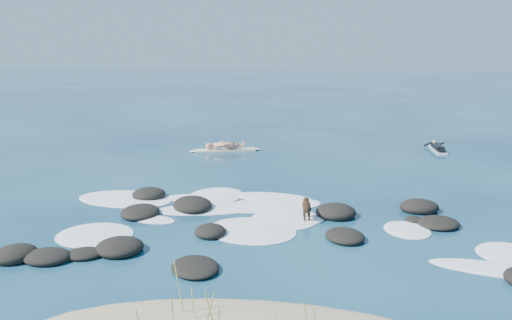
# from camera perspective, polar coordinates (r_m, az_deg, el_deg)

# --- Properties ---
(ground) EXTENTS (160.00, 160.00, 0.00)m
(ground) POSITION_cam_1_polar(r_m,az_deg,el_deg) (18.06, 3.25, -5.62)
(ground) COLOR #0A2642
(ground) RESTS_ON ground
(reef_rocks) EXTENTS (13.77, 7.62, 0.52)m
(reef_rocks) POSITION_cam_1_polar(r_m,az_deg,el_deg) (16.74, -1.94, -6.68)
(reef_rocks) COLOR black
(reef_rocks) RESTS_ON ground
(breaking_foam) EXTENTS (15.23, 7.67, 0.12)m
(breaking_foam) POSITION_cam_1_polar(r_m,az_deg,el_deg) (18.10, -1.07, -5.53)
(breaking_foam) COLOR white
(breaking_foam) RESTS_ON ground
(standing_surfer_rig) EXTENTS (3.46, 1.51, 2.02)m
(standing_surfer_rig) POSITION_cam_1_polar(r_m,az_deg,el_deg) (27.97, -3.12, 2.47)
(standing_surfer_rig) COLOR #FDECCA
(standing_surfer_rig) RESTS_ON ground
(paddling_surfer_rig) EXTENTS (1.04, 2.32, 0.40)m
(paddling_surfer_rig) POSITION_cam_1_polar(r_m,az_deg,el_deg) (29.61, 17.69, 1.16)
(paddling_surfer_rig) COLOR white
(paddling_surfer_rig) RESTS_ON ground
(dog) EXTENTS (0.33, 1.03, 0.65)m
(dog) POSITION_cam_1_polar(r_m,az_deg,el_deg) (17.61, 5.08, -4.65)
(dog) COLOR black
(dog) RESTS_ON ground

